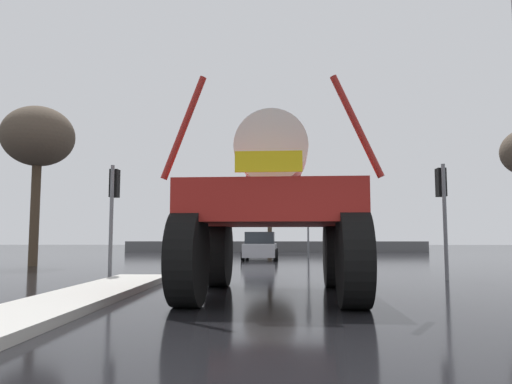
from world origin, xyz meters
TOP-DOWN VIEW (x-y plane):
  - ground_plane at (0.00, 18.00)m, footprint 120.00×120.00m
  - median_island at (-4.19, 3.78)m, footprint 1.45×10.07m
  - oversize_sprayer at (-0.51, 4.98)m, footprint 3.89×5.50m
  - sedan_ahead at (-1.06, 21.69)m, footprint 2.01×4.16m
  - traffic_signal_near_left at (-5.24, 9.02)m, footprint 0.24×0.54m
  - traffic_signal_near_right at (4.47, 9.02)m, footprint 0.24×0.54m
  - traffic_signal_far_left at (1.77, 24.16)m, footprint 0.24×0.55m
  - bare_tree_left at (-10.70, 15.38)m, footprint 3.08×3.08m
  - bare_tree_far_center at (-0.52, 31.41)m, footprint 3.98×3.98m
  - roadside_barrier at (0.00, 36.38)m, footprint 25.89×0.24m

SIDE VIEW (x-z plane):
  - ground_plane at x=0.00m, z-range 0.00..0.00m
  - median_island at x=-4.19m, z-range 0.00..0.15m
  - roadside_barrier at x=0.00m, z-range 0.00..0.90m
  - sedan_ahead at x=-1.06m, z-range -0.05..1.47m
  - oversize_sprayer at x=-0.51m, z-range -0.25..3.83m
  - traffic_signal_near_left at x=-5.24m, z-range 0.76..4.11m
  - traffic_signal_near_right at x=4.47m, z-range 0.76..4.11m
  - traffic_signal_far_left at x=1.77m, z-range 0.91..4.89m
  - bare_tree_far_center at x=-0.52m, z-range 1.68..8.48m
  - bare_tree_left at x=-10.70m, z-range 2.07..9.01m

